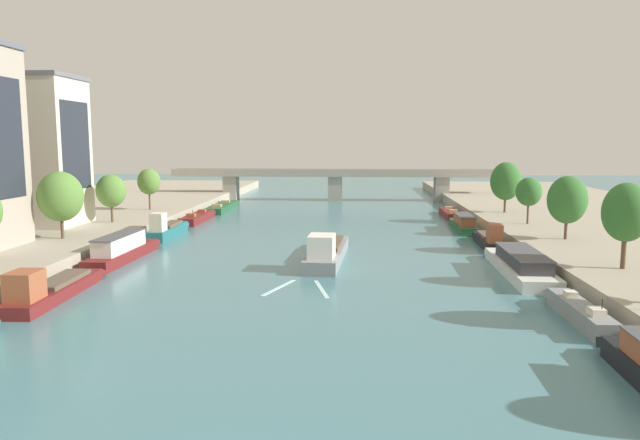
{
  "coord_description": "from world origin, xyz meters",
  "views": [
    {
      "loc": [
        4.53,
        -18.81,
        12.28
      ],
      "look_at": [
        0.0,
        54.33,
        2.57
      ],
      "focal_mm": 33.64,
      "sensor_mm": 36.0,
      "label": 1
    }
  ],
  "objects_px": {
    "barge_midriver": "(327,251)",
    "tree_left_distant": "(149,182)",
    "bridge_far": "(335,180)",
    "moored_boat_left_upstream": "(122,249)",
    "tree_left_by_lamp": "(60,196)",
    "moored_boat_left_downstream": "(198,217)",
    "moored_boat_left_near": "(50,289)",
    "tree_right_third": "(506,181)",
    "moored_boat_right_second": "(579,312)",
    "moored_boat_right_midway": "(463,224)",
    "tree_right_past_mid": "(529,192)",
    "tree_left_nearest": "(111,191)",
    "tree_right_second": "(567,200)",
    "moored_boat_right_far": "(450,213)",
    "moored_boat_left_gap_after": "(167,229)",
    "moored_boat_right_lone": "(521,264)",
    "tree_right_midway": "(626,213)",
    "moored_boat_left_lone": "(222,207)",
    "moored_boat_right_downstream": "(489,239)"
  },
  "relations": [
    {
      "from": "moored_boat_left_gap_after",
      "to": "tree_left_distant",
      "type": "bearing_deg",
      "value": 116.14
    },
    {
      "from": "tree_right_second",
      "to": "moored_boat_right_far",
      "type": "bearing_deg",
      "value": 102.85
    },
    {
      "from": "tree_right_midway",
      "to": "tree_right_second",
      "type": "distance_m",
      "value": 15.17
    },
    {
      "from": "moored_boat_right_lone",
      "to": "tree_right_second",
      "type": "bearing_deg",
      "value": 54.11
    },
    {
      "from": "moored_boat_left_upstream",
      "to": "tree_left_nearest",
      "type": "height_order",
      "value": "tree_left_nearest"
    },
    {
      "from": "moored_boat_right_second",
      "to": "tree_right_third",
      "type": "bearing_deg",
      "value": 82.21
    },
    {
      "from": "tree_left_by_lamp",
      "to": "tree_left_distant",
      "type": "distance_m",
      "value": 27.65
    },
    {
      "from": "moored_boat_right_far",
      "to": "tree_right_midway",
      "type": "xyz_separation_m",
      "value": [
        6.97,
        -47.55,
        5.86
      ]
    },
    {
      "from": "moored_boat_right_midway",
      "to": "bridge_far",
      "type": "xyz_separation_m",
      "value": [
        -19.24,
        40.9,
        3.26
      ]
    },
    {
      "from": "moored_boat_right_second",
      "to": "moored_boat_right_midway",
      "type": "relative_size",
      "value": 0.86
    },
    {
      "from": "moored_boat_left_downstream",
      "to": "tree_left_by_lamp",
      "type": "bearing_deg",
      "value": -105.95
    },
    {
      "from": "moored_boat_right_far",
      "to": "moored_boat_left_lone",
      "type": "bearing_deg",
      "value": 169.71
    },
    {
      "from": "tree_right_third",
      "to": "barge_midriver",
      "type": "bearing_deg",
      "value": -130.2
    },
    {
      "from": "tree_left_by_lamp",
      "to": "tree_left_distant",
      "type": "relative_size",
      "value": 1.15
    },
    {
      "from": "moored_boat_right_far",
      "to": "tree_left_nearest",
      "type": "relative_size",
      "value": 1.89
    },
    {
      "from": "moored_boat_right_second",
      "to": "moored_boat_right_far",
      "type": "distance_m",
      "value": 57.27
    },
    {
      "from": "moored_boat_left_upstream",
      "to": "tree_left_by_lamp",
      "type": "distance_m",
      "value": 9.91
    },
    {
      "from": "bridge_far",
      "to": "tree_left_nearest",
      "type": "bearing_deg",
      "value": -119.89
    },
    {
      "from": "moored_boat_left_upstream",
      "to": "tree_left_by_lamp",
      "type": "height_order",
      "value": "tree_left_by_lamp"
    },
    {
      "from": "bridge_far",
      "to": "tree_left_distant",
      "type": "bearing_deg",
      "value": -129.47
    },
    {
      "from": "moored_boat_left_upstream",
      "to": "moored_boat_right_second",
      "type": "xyz_separation_m",
      "value": [
        39.44,
        -18.76,
        -0.5
      ]
    },
    {
      "from": "moored_boat_left_downstream",
      "to": "bridge_far",
      "type": "xyz_separation_m",
      "value": [
        19.81,
        34.01,
        3.59
      ]
    },
    {
      "from": "barge_midriver",
      "to": "tree_left_distant",
      "type": "bearing_deg",
      "value": 134.16
    },
    {
      "from": "moored_boat_left_downstream",
      "to": "moored_boat_right_lone",
      "type": "xyz_separation_m",
      "value": [
        39.49,
        -34.4,
        0.36
      ]
    },
    {
      "from": "moored_boat_left_downstream",
      "to": "moored_boat_right_midway",
      "type": "xyz_separation_m",
      "value": [
        39.05,
        -6.89,
        0.33
      ]
    },
    {
      "from": "tree_left_distant",
      "to": "tree_right_past_mid",
      "type": "height_order",
      "value": "tree_left_distant"
    },
    {
      "from": "moored_boat_left_gap_after",
      "to": "moored_boat_right_midway",
      "type": "distance_m",
      "value": 39.88
    },
    {
      "from": "moored_boat_right_downstream",
      "to": "barge_midriver",
      "type": "bearing_deg",
      "value": -153.28
    },
    {
      "from": "tree_left_by_lamp",
      "to": "moored_boat_left_near",
      "type": "bearing_deg",
      "value": -65.97
    },
    {
      "from": "moored_boat_right_midway",
      "to": "tree_right_third",
      "type": "xyz_separation_m",
      "value": [
        7.29,
        7.29,
        5.4
      ]
    },
    {
      "from": "moored_boat_right_midway",
      "to": "moored_boat_right_far",
      "type": "relative_size",
      "value": 1.01
    },
    {
      "from": "tree_left_by_lamp",
      "to": "tree_left_nearest",
      "type": "relative_size",
      "value": 1.17
    },
    {
      "from": "tree_left_nearest",
      "to": "tree_right_second",
      "type": "height_order",
      "value": "tree_right_second"
    },
    {
      "from": "moored_boat_left_near",
      "to": "tree_right_third",
      "type": "distance_m",
      "value": 65.18
    },
    {
      "from": "moored_boat_right_downstream",
      "to": "tree_right_third",
      "type": "relative_size",
      "value": 1.51
    },
    {
      "from": "moored_boat_left_near",
      "to": "moored_boat_right_midway",
      "type": "bearing_deg",
      "value": 45.31
    },
    {
      "from": "moored_boat_right_downstream",
      "to": "tree_right_past_mid",
      "type": "relative_size",
      "value": 1.89
    },
    {
      "from": "moored_boat_right_second",
      "to": "tree_right_second",
      "type": "relative_size",
      "value": 1.49
    },
    {
      "from": "barge_midriver",
      "to": "tree_right_third",
      "type": "distance_m",
      "value": 39.14
    },
    {
      "from": "tree_left_by_lamp",
      "to": "tree_left_distant",
      "type": "bearing_deg",
      "value": 89.9
    },
    {
      "from": "barge_midriver",
      "to": "tree_right_midway",
      "type": "bearing_deg",
      "value": -21.68
    },
    {
      "from": "moored_boat_left_downstream",
      "to": "bridge_far",
      "type": "relative_size",
      "value": 0.19
    },
    {
      "from": "moored_boat_right_second",
      "to": "tree_left_nearest",
      "type": "relative_size",
      "value": 1.64
    },
    {
      "from": "moored_boat_left_downstream",
      "to": "moored_boat_left_lone",
      "type": "height_order",
      "value": "moored_boat_left_downstream"
    },
    {
      "from": "barge_midriver",
      "to": "bridge_far",
      "type": "xyz_separation_m",
      "value": [
        -1.5,
        63.23,
        3.17
      ]
    },
    {
      "from": "barge_midriver",
      "to": "tree_right_past_mid",
      "type": "height_order",
      "value": "tree_right_past_mid"
    },
    {
      "from": "moored_boat_right_midway",
      "to": "tree_right_midway",
      "type": "bearing_deg",
      "value": -76.97
    },
    {
      "from": "barge_midriver",
      "to": "moored_boat_right_downstream",
      "type": "xyz_separation_m",
      "value": [
        18.45,
        9.29,
        -0.14
      ]
    },
    {
      "from": "moored_boat_left_lone",
      "to": "moored_boat_right_downstream",
      "type": "bearing_deg",
      "value": -41.86
    },
    {
      "from": "moored_boat_right_second",
      "to": "tree_right_midway",
      "type": "relative_size",
      "value": 1.43
    }
  ]
}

